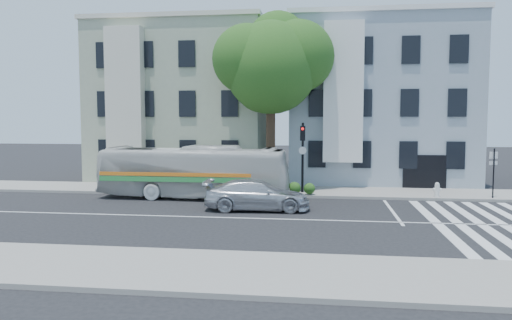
% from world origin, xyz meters
% --- Properties ---
extents(ground, '(120.00, 120.00, 0.00)m').
position_xyz_m(ground, '(0.00, 0.00, 0.00)').
color(ground, black).
rests_on(ground, ground).
extents(sidewalk_far, '(80.00, 4.00, 0.15)m').
position_xyz_m(sidewalk_far, '(0.00, 8.00, 0.07)').
color(sidewalk_far, gray).
rests_on(sidewalk_far, ground).
extents(sidewalk_near, '(80.00, 4.00, 0.15)m').
position_xyz_m(sidewalk_near, '(0.00, -8.00, 0.07)').
color(sidewalk_near, gray).
rests_on(sidewalk_near, ground).
extents(building_left, '(12.00, 10.00, 11.00)m').
position_xyz_m(building_left, '(-7.00, 15.00, 5.50)').
color(building_left, '#99A187').
rests_on(building_left, ground).
extents(building_right, '(12.00, 10.00, 11.00)m').
position_xyz_m(building_right, '(7.00, 15.00, 5.50)').
color(building_right, '#8A9BA4').
rests_on(building_right, ground).
extents(street_tree, '(7.30, 5.90, 11.10)m').
position_xyz_m(street_tree, '(0.06, 8.74, 7.83)').
color(street_tree, '#2D2116').
rests_on(street_tree, ground).
extents(bus, '(2.90, 10.67, 2.95)m').
position_xyz_m(bus, '(-3.97, 5.20, 1.47)').
color(bus, silver).
rests_on(bus, ground).
extents(sedan, '(2.43, 5.24, 1.48)m').
position_xyz_m(sedan, '(0.01, 2.04, 0.74)').
color(sedan, silver).
rests_on(sedan, ground).
extents(hedge, '(8.50, 0.88, 0.70)m').
position_xyz_m(hedge, '(-1.82, 6.30, 0.50)').
color(hedge, '#2D5E1E').
rests_on(hedge, sidewalk_far).
extents(traffic_signal, '(0.44, 0.53, 4.20)m').
position_xyz_m(traffic_signal, '(2.00, 7.13, 2.71)').
color(traffic_signal, black).
rests_on(traffic_signal, ground).
extents(fire_hydrant, '(0.43, 0.26, 0.80)m').
position_xyz_m(fire_hydrant, '(9.42, 6.52, 0.56)').
color(fire_hydrant, silver).
rests_on(fire_hydrant, sidewalk_far).
extents(far_sign_pole, '(0.47, 0.24, 2.69)m').
position_xyz_m(far_sign_pole, '(12.33, 6.58, 1.84)').
color(far_sign_pole, black).
rests_on(far_sign_pole, sidewalk_far).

